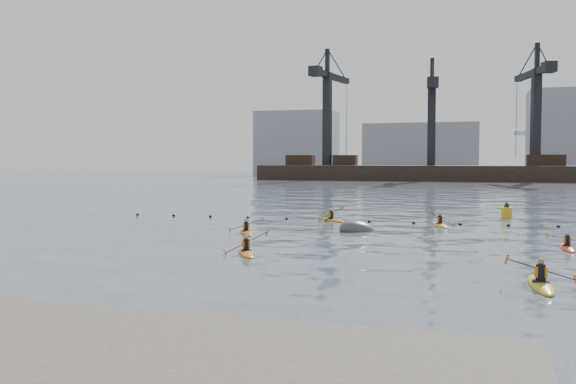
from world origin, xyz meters
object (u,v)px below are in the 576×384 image
Objects in this scene: kayaker_0 at (246,252)px; kayaker_1 at (540,284)px; kayaker_3 at (440,225)px; kayaker_5 at (331,220)px; kayaker_2 at (246,232)px; nav_buoy at (507,212)px; mooring_buoy at (357,231)px; kayaker_4 at (567,247)px.

kayaker_1 is (12.03, -3.87, 0.01)m from kayaker_0.
kayaker_1 is 18.90m from kayaker_3.
kayaker_3 is at bearing -55.51° from kayaker_5.
kayaker_2 is 2.10× the size of nav_buoy.
kayaker_1 is 1.18× the size of kayaker_2.
kayaker_0 is at bearing -107.57° from mooring_buoy.
kayaker_0 is 1.03× the size of kayaker_4.
nav_buoy is at bearing 39.92° from kayaker_3.
kayaker_0 is 0.85× the size of kayaker_1.
mooring_buoy is at bearing 118.16° from kayaker_1.
kayaker_2 is 1.24× the size of mooring_buoy.
kayaker_5 is (-7.46, 1.15, 0.00)m from kayaker_3.
kayaker_4 is at bearing 73.78° from kayaker_1.
kayaker_4 is 11.84m from mooring_buoy.
kayaker_5 is at bearing 117.11° from kayaker_1.
kayaker_1 is 25.21m from nav_buoy.
mooring_buoy is (3.28, 10.35, -0.09)m from kayaker_0.
nav_buoy is at bearing 50.43° from mooring_buoy.
kayaker_2 is (-2.69, 7.20, -0.00)m from kayaker_0.
kayaker_3 is at bearing 33.50° from kayaker_0.
kayaker_1 is at bearing -94.23° from kayaker_3.
kayaker_2 is at bearing -157.07° from kayaker_5.
kayaker_3 is at bearing 5.79° from kayaker_2.
kayaker_3 reaches higher than kayaker_0.
kayaker_4 is at bearing -33.53° from kayaker_2.
kayaker_5 is (-13.78, 9.86, 0.01)m from kayaker_4.
kayaker_5 is at bearing 154.48° from kayaker_3.
kayaker_3 is (-4.11, 18.45, -0.01)m from kayaker_1.
mooring_buoy is (-10.96, 4.48, -0.09)m from kayaker_4.
kayaker_0 is 7.69m from kayaker_2.
kayaker_3 reaches higher than kayaker_5.
nav_buoy is (0.33, 25.21, 0.32)m from kayaker_1.
kayaker_5 is at bearing 60.33° from kayaker_0.
kayaker_1 is at bearing -45.82° from kayaker_0.
kayaker_3 is 2.17× the size of nav_buoy.
kayaker_3 is 7.55m from kayaker_5.
kayaker_2 is at bearing -152.17° from mooring_buoy.
mooring_buoy is 14.26m from nav_buoy.
kayaker_1 is 9.98m from kayaker_4.
kayaker_3 is 8.09m from nav_buoy.
kayaker_3 is (10.61, 7.38, -0.00)m from kayaker_2.
kayaker_2 is 16.98m from kayaker_4.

